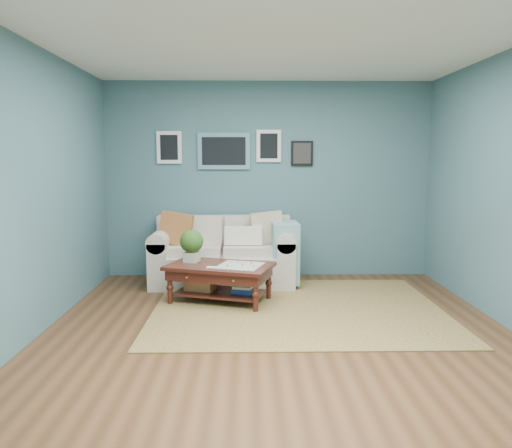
{
  "coord_description": "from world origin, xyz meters",
  "views": [
    {
      "loc": [
        -0.29,
        -4.47,
        1.64
      ],
      "look_at": [
        -0.19,
        1.0,
        0.93
      ],
      "focal_mm": 35.0,
      "sensor_mm": 36.0,
      "label": 1
    }
  ],
  "objects": [
    {
      "name": "room_shell",
      "position": [
        -0.01,
        0.06,
        1.36
      ],
      "size": [
        5.0,
        5.02,
        2.7
      ],
      "color": "brown",
      "rests_on": "ground"
    },
    {
      "name": "area_rug",
      "position": [
        0.26,
        0.86,
        0.01
      ],
      "size": [
        3.15,
        2.52,
        0.01
      ],
      "primitive_type": "cube",
      "color": "brown",
      "rests_on": "ground"
    },
    {
      "name": "loveseat",
      "position": [
        -0.53,
        2.03,
        0.4
      ],
      "size": [
        1.9,
        0.86,
        0.98
      ],
      "color": "beige",
      "rests_on": "ground"
    },
    {
      "name": "coffee_table",
      "position": [
        -0.66,
        1.17,
        0.36
      ],
      "size": [
        1.33,
        1.01,
        0.82
      ],
      "rotation": [
        0.0,
        0.0,
        -0.31
      ],
      "color": "#361911",
      "rests_on": "ground"
    }
  ]
}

